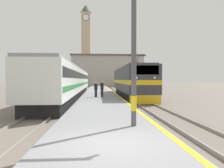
# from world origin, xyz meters

# --- Properties ---
(ground_plane) EXTENTS (200.00, 200.00, 0.00)m
(ground_plane) POSITION_xyz_m (0.00, 30.00, 0.00)
(ground_plane) COLOR #70665B
(platform) EXTENTS (4.32, 140.00, 0.41)m
(platform) POSITION_xyz_m (0.00, 25.00, 0.20)
(platform) COLOR gray
(platform) RESTS_ON ground
(rail_track_near) EXTENTS (2.84, 140.00, 0.16)m
(rail_track_near) POSITION_xyz_m (3.82, 25.00, 0.03)
(rail_track_near) COLOR #70665B
(rail_track_near) RESTS_ON ground
(rail_track_far) EXTENTS (2.84, 140.00, 0.16)m
(rail_track_far) POSITION_xyz_m (-3.73, 25.00, 0.03)
(rail_track_far) COLOR #70665B
(rail_track_far) RESTS_ON ground
(locomotive_train) EXTENTS (2.92, 16.48, 4.79)m
(locomotive_train) POSITION_xyz_m (3.82, 20.45, 1.95)
(locomotive_train) COLOR black
(locomotive_train) RESTS_ON ground
(passenger_train) EXTENTS (2.92, 32.67, 3.66)m
(passenger_train) POSITION_xyz_m (-3.73, 21.80, 1.99)
(passenger_train) COLOR black
(passenger_train) RESTS_ON ground
(catenary_mast) EXTENTS (3.05, 0.22, 7.05)m
(catenary_mast) POSITION_xyz_m (1.27, 2.25, 4.08)
(catenary_mast) COLOR #4C4C51
(catenary_mast) RESTS_ON platform
(person_on_platform) EXTENTS (0.34, 0.34, 1.67)m
(person_on_platform) POSITION_xyz_m (0.14, 16.90, 1.29)
(person_on_platform) COLOR #23232D
(person_on_platform) RESTS_ON platform
(second_waiting_passenger) EXTENTS (0.34, 0.34, 1.59)m
(second_waiting_passenger) POSITION_xyz_m (-0.51, 16.62, 1.24)
(second_waiting_passenger) COLOR #23232D
(second_waiting_passenger) RESTS_ON platform
(clock_tower) EXTENTS (4.01, 4.01, 29.59)m
(clock_tower) POSITION_xyz_m (-4.38, 74.04, 15.51)
(clock_tower) COLOR tan
(clock_tower) RESTS_ON ground
(station_building) EXTENTS (23.23, 7.05, 10.17)m
(station_building) POSITION_xyz_m (2.98, 64.29, 5.12)
(station_building) COLOR #A8A399
(station_building) RESTS_ON ground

